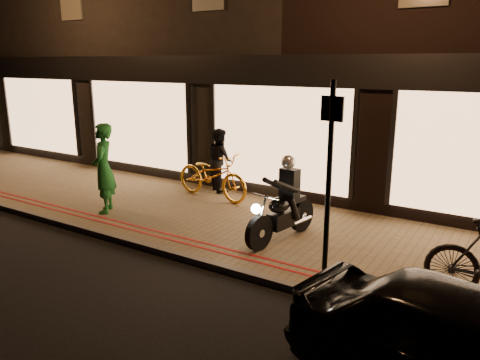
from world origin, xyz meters
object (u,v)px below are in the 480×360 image
object	(u,v)px
sign_post	(329,174)
person_green	(104,168)
motorcycle	(283,208)
bicycle_gold	(212,175)

from	to	relation	value
sign_post	person_green	distance (m)	5.47
motorcycle	person_green	distance (m)	4.13
bicycle_gold	person_green	distance (m)	2.56
sign_post	person_green	xyz separation A→B (m)	(-5.39, 0.59, -0.70)
bicycle_gold	sign_post	bearing A→B (deg)	-116.47
bicycle_gold	person_green	world-z (taller)	person_green
sign_post	person_green	world-z (taller)	sign_post
sign_post	motorcycle	bearing A→B (deg)	137.92
motorcycle	bicycle_gold	bearing A→B (deg)	160.36
motorcycle	bicycle_gold	size ratio (longest dim) A/B	0.89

